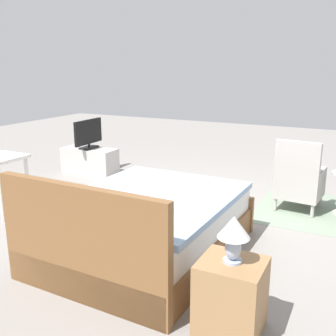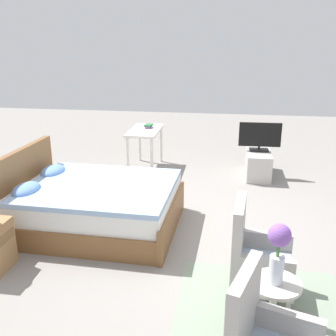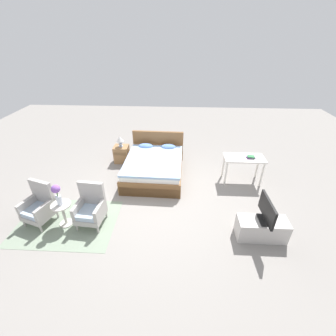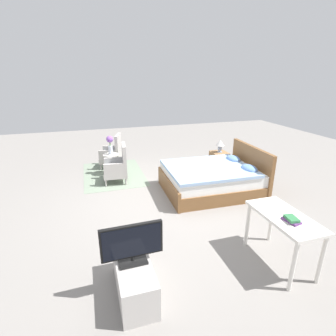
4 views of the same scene
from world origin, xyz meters
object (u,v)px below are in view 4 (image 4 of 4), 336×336
object	(u,v)px
flower_vase	(110,143)
vanity_desk	(284,223)
nightstand	(219,162)
book_stack	(291,220)
tv_flatscreen	(132,244)
armchair_by_window_right	(118,167)
table_lamp	(220,144)
side_table	(111,162)
armchair_by_window_left	(113,154)
tv_stand	(134,277)
bed	(213,178)

from	to	relation	value
flower_vase	vanity_desk	xyz separation A→B (m)	(4.11, 1.86, -0.21)
nightstand	book_stack	xyz separation A→B (m)	(3.66, -0.94, 0.50)
nightstand	tv_flatscreen	xyz separation A→B (m)	(3.46, -2.91, 0.43)
armchair_by_window_right	table_lamp	xyz separation A→B (m)	(0.03, 2.67, 0.36)
side_table	nightstand	xyz separation A→B (m)	(0.59, 2.76, -0.08)
armchair_by_window_right	nightstand	bearing A→B (deg)	89.39
armchair_by_window_right	nightstand	distance (m)	2.67
flower_vase	armchair_by_window_left	bearing A→B (deg)	170.69
nightstand	table_lamp	distance (m)	0.48
tv_flatscreen	book_stack	distance (m)	1.98
book_stack	tv_stand	bearing A→B (deg)	-95.85
armchair_by_window_right	tv_stand	bearing A→B (deg)	-3.92
flower_vase	tv_flatscreen	distance (m)	4.06
bed	armchair_by_window_left	size ratio (longest dim) A/B	2.24
armchair_by_window_right	nightstand	size ratio (longest dim) A/B	1.76
armchair_by_window_right	tv_flatscreen	size ratio (longest dim) A/B	1.30
tv_stand	bed	bearing A→B (deg)	137.07
armchair_by_window_left	bed	bearing A→B (deg)	40.95
nightstand	vanity_desk	bearing A→B (deg)	-14.44
bed	armchair_by_window_left	distance (m)	2.98
armchair_by_window_left	book_stack	xyz separation A→B (m)	(4.80, 1.74, 0.38)
bed	armchair_by_window_right	bearing A→B (deg)	-120.33
table_lamp	book_stack	distance (m)	3.78
side_table	tv_flatscreen	world-z (taller)	tv_flatscreen
nightstand	armchair_by_window_right	bearing A→B (deg)	-90.61
tv_flatscreen	book_stack	bearing A→B (deg)	84.22
nightstand	table_lamp	world-z (taller)	table_lamp
flower_vase	table_lamp	distance (m)	2.83
bed	tv_flatscreen	bearing A→B (deg)	-42.90
book_stack	tv_flatscreen	bearing A→B (deg)	-95.78
tv_flatscreen	flower_vase	bearing A→B (deg)	177.92
armchair_by_window_right	side_table	bearing A→B (deg)	-170.82
nightstand	table_lamp	size ratio (longest dim) A/B	1.59
armchair_by_window_right	table_lamp	size ratio (longest dim) A/B	2.79
armchair_by_window_right	vanity_desk	world-z (taller)	armchair_by_window_right
table_lamp	vanity_desk	size ratio (longest dim) A/B	0.32
nightstand	armchair_by_window_left	bearing A→B (deg)	-113.03
tv_flatscreen	table_lamp	bearing A→B (deg)	139.96
side_table	tv_flatscreen	distance (m)	4.08
flower_vase	tv_flatscreen	world-z (taller)	flower_vase
armchair_by_window_left	flower_vase	world-z (taller)	flower_vase
tv_flatscreen	book_stack	world-z (taller)	tv_flatscreen
nightstand	book_stack	bearing A→B (deg)	-14.37
bed	vanity_desk	distance (m)	2.43
side_table	nightstand	world-z (taller)	side_table
bed	book_stack	xyz separation A→B (m)	(2.55, -0.22, 0.47)
table_lamp	book_stack	bearing A→B (deg)	-14.38
flower_vase	bed	bearing A→B (deg)	50.09
armchair_by_window_right	book_stack	bearing A→B (deg)	25.14
armchair_by_window_right	tv_flatscreen	xyz separation A→B (m)	(3.49, -0.24, 0.31)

